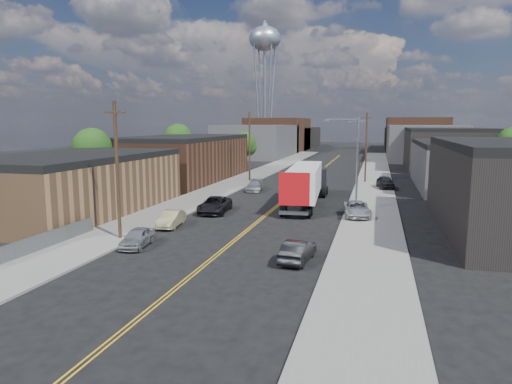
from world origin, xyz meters
The scene contains 32 objects.
ground centered at (0.00, 60.00, 0.00)m, with size 260.00×260.00×0.00m, color black.
centerline centered at (0.00, 45.00, 0.01)m, with size 0.32×120.00×0.01m, color gold.
sidewalk_left centered at (-9.50, 45.00, 0.07)m, with size 5.00×140.00×0.15m, color slate.
sidewalk_right centered at (9.50, 45.00, 0.07)m, with size 5.00×140.00×0.15m, color slate.
warehouse_tan centered at (-18.00, 18.00, 2.80)m, with size 12.00×22.00×5.60m.
warehouse_brown centered at (-18.00, 44.00, 3.30)m, with size 12.00×26.00×6.60m.
industrial_right_b centered at (22.00, 46.00, 3.05)m, with size 14.00×24.00×6.10m.
industrial_right_c centered at (22.00, 72.00, 3.80)m, with size 14.00×22.00×7.60m.
skyline_left_a centered at (-20.00, 95.00, 4.00)m, with size 16.00×30.00×8.00m, color #38383B.
skyline_right_a centered at (20.00, 95.00, 4.00)m, with size 16.00×30.00×8.00m, color #38383B.
skyline_left_b centered at (-20.00, 120.00, 5.00)m, with size 16.00×26.00×10.00m, color #4A2B1D.
skyline_right_b centered at (20.00, 120.00, 5.00)m, with size 16.00×26.00×10.00m, color #4A2B1D.
skyline_left_c centered at (-20.00, 140.00, 3.50)m, with size 16.00×40.00×7.00m, color black.
skyline_right_c centered at (20.00, 140.00, 3.50)m, with size 16.00×40.00×7.00m, color black.
water_tower centered at (-22.00, 110.00, 30.65)m, with size 9.00×9.00×36.90m.
streetlight_near centered at (7.60, 25.00, 5.33)m, with size 3.39×0.25×9.00m.
streetlight_far centered at (7.60, 60.00, 5.33)m, with size 3.39×0.25×9.00m.
utility_pole_left_near centered at (-8.20, 10.00, 5.14)m, with size 1.60×0.26×10.00m.
utility_pole_left_far centered at (-8.20, 45.00, 5.14)m, with size 1.60×0.26×10.00m.
utility_pole_right centered at (8.20, 48.00, 5.14)m, with size 1.60×0.26×10.00m.
chainlink_fence centered at (-11.50, 3.50, 0.66)m, with size 0.05×16.00×1.22m.
tree_left_near centered at (-23.94, 30.00, 5.18)m, with size 4.85×4.76×7.91m.
tree_left_mid centered at (-23.94, 55.00, 5.48)m, with size 5.10×5.04×8.37m.
tree_left_far centered at (-13.94, 62.00, 4.57)m, with size 4.35×4.20×6.97m.
semi_truck centered at (2.85, 28.13, 2.39)m, with size 3.67×16.16×4.19m.
car_left_a centered at (-5.98, 8.54, 0.65)m, with size 1.54×3.82×1.30m, color #A8ABAD.
car_left_b centered at (-6.40, 14.80, 0.65)m, with size 1.38×3.96×1.31m, color tan.
car_left_c centered at (-5.00, 21.36, 0.75)m, with size 2.49×5.39×1.50m, color black.
car_left_d centered at (-5.00, 36.00, 0.66)m, with size 1.86×4.57×1.33m, color #9D9FA2.
car_right_oncoming centered at (5.30, 8.05, 0.68)m, with size 1.44×4.12×1.36m, color black.
car_right_lot_a centered at (8.20, 22.33, 0.82)m, with size 2.23×4.84×1.35m, color silver.
car_right_lot_c centered at (10.91, 41.83, 0.93)m, with size 1.84×4.56×1.55m, color black.
Camera 1 is at (9.82, -18.89, 8.44)m, focal length 32.00 mm.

